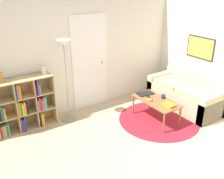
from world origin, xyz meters
name	(u,v)px	position (x,y,z in m)	size (l,w,h in m)	color
ground_plane	(167,169)	(0.00, 0.00, 0.00)	(14.00, 14.00, 0.00)	tan
wall_back	(85,51)	(0.00, 2.61, 1.29)	(7.52, 0.11, 2.60)	silver
wall_right	(205,49)	(2.28, 1.30, 1.30)	(0.08, 5.59, 2.60)	silver
rug	(159,120)	(0.94, 1.18, 0.00)	(1.67, 1.67, 0.01)	maroon
bookshelf	(22,106)	(-1.48, 2.40, 0.50)	(1.12, 0.34, 1.04)	tan
floor_lamp	(65,59)	(-0.61, 2.25, 1.31)	(0.31, 0.31, 1.68)	gray
couch	(186,95)	(1.89, 1.32, 0.29)	(0.81, 1.68, 0.73)	#CCB793
coffee_table	(156,102)	(0.87, 1.23, 0.41)	(0.51, 1.01, 0.46)	brown
laptop	(145,94)	(0.88, 1.58, 0.47)	(0.37, 0.25, 0.02)	black
bowl	(149,100)	(0.72, 1.27, 0.48)	(0.11, 0.11, 0.05)	orange
book_stack_on_table	(169,105)	(0.91, 0.90, 0.48)	(0.16, 0.23, 0.05)	gold
cup	(163,97)	(1.05, 1.21, 0.50)	(0.08, 0.08, 0.08)	#28282D
remote	(150,98)	(0.82, 1.36, 0.47)	(0.08, 0.17, 0.02)	black
bottle_middle	(1,78)	(-1.77, 2.38, 1.14)	(0.08, 0.08, 0.24)	olive
vase_on_shelf	(44,70)	(-1.00, 2.40, 1.11)	(0.10, 0.10, 0.15)	#B7B2A8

